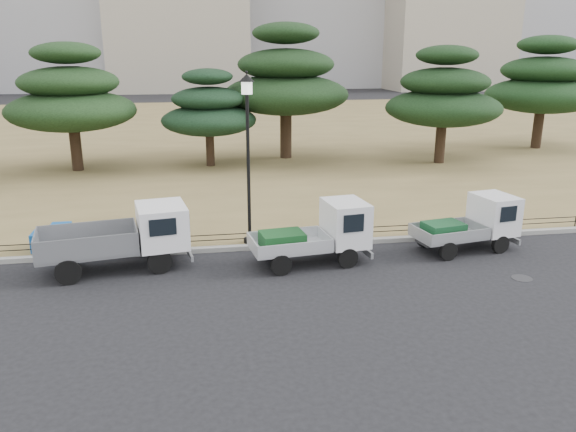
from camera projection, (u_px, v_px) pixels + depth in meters
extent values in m
plane|color=black|center=(299.00, 276.00, 16.73)|extent=(220.00, 220.00, 0.00)
cube|color=olive|center=(232.00, 132.00, 45.67)|extent=(120.00, 56.00, 0.15)
cube|color=gray|center=(285.00, 245.00, 19.16)|extent=(120.00, 0.25, 0.16)
cylinder|color=black|center=(160.00, 262.00, 16.84)|extent=(0.76, 0.27, 0.75)
cylinder|color=black|center=(154.00, 245.00, 18.31)|extent=(0.76, 0.27, 0.75)
cylinder|color=black|center=(68.00, 272.00, 16.04)|extent=(0.76, 0.27, 0.75)
cylinder|color=black|center=(70.00, 254.00, 17.51)|extent=(0.76, 0.27, 0.75)
cube|color=#2D2D30|center=(115.00, 252.00, 17.13)|extent=(4.26, 1.57, 0.13)
cube|color=slate|center=(87.00, 241.00, 16.78)|extent=(3.12, 2.09, 0.73)
cube|color=silver|center=(162.00, 225.00, 17.39)|extent=(1.73, 1.99, 1.28)
cylinder|color=black|center=(348.00, 258.00, 17.32)|extent=(0.66, 0.25, 0.64)
cylinder|color=black|center=(331.00, 243.00, 18.63)|extent=(0.66, 0.25, 0.64)
cylinder|color=black|center=(281.00, 265.00, 16.74)|extent=(0.66, 0.25, 0.64)
cylinder|color=black|center=(269.00, 250.00, 18.04)|extent=(0.66, 0.25, 0.64)
cube|color=#2D2D30|center=(309.00, 249.00, 17.65)|extent=(3.53, 1.23, 0.15)
cube|color=silver|center=(290.00, 242.00, 17.40)|extent=(2.55, 1.75, 0.43)
cube|color=silver|center=(345.00, 223.00, 17.77)|extent=(1.39, 1.72, 1.38)
cube|color=#154A1F|center=(282.00, 240.00, 17.30)|extent=(1.42, 1.11, 0.47)
cylinder|color=black|center=(500.00, 244.00, 18.59)|extent=(0.63, 0.27, 0.61)
cylinder|color=black|center=(475.00, 232.00, 19.80)|extent=(0.63, 0.27, 0.61)
cylinder|color=black|center=(448.00, 251.00, 17.94)|extent=(0.63, 0.27, 0.61)
cylinder|color=black|center=(425.00, 239.00, 19.15)|extent=(0.63, 0.27, 0.61)
cube|color=#2D2D30|center=(463.00, 237.00, 18.84)|extent=(3.35, 1.32, 0.14)
cube|color=#999B9F|center=(449.00, 231.00, 18.57)|extent=(2.47, 1.76, 0.41)
cube|color=silver|center=(494.00, 214.00, 19.00)|extent=(1.38, 1.68, 1.29)
cube|color=#154B26|center=(443.00, 229.00, 18.47)|extent=(1.38, 1.11, 0.45)
cylinder|color=black|center=(250.00, 240.00, 19.23)|extent=(0.43, 0.43, 0.15)
cylinder|color=black|center=(248.00, 169.00, 18.52)|extent=(0.12, 0.12, 4.83)
cylinder|color=white|center=(247.00, 88.00, 17.78)|extent=(0.39, 0.39, 0.39)
cone|color=black|center=(247.00, 78.00, 17.69)|extent=(0.50, 0.50, 0.24)
cylinder|color=black|center=(285.00, 236.00, 19.23)|extent=(38.00, 0.03, 0.03)
cylinder|color=black|center=(284.00, 231.00, 19.18)|extent=(38.00, 0.03, 0.03)
cylinder|color=black|center=(285.00, 236.00, 19.23)|extent=(0.04, 0.04, 0.40)
cube|color=#1558AA|center=(55.00, 240.00, 18.58)|extent=(1.33, 0.97, 0.62)
cube|color=#1558AA|center=(61.00, 228.00, 18.37)|extent=(0.62, 0.53, 0.26)
cylinder|color=#2D2D30|center=(522.00, 278.00, 16.59)|extent=(0.60, 0.60, 0.01)
cylinder|color=black|center=(76.00, 146.00, 30.50)|extent=(0.59, 0.59, 2.64)
ellipsoid|color=#193216|center=(72.00, 111.00, 29.96)|extent=(6.78, 6.78, 2.17)
ellipsoid|color=#193216|center=(69.00, 82.00, 29.54)|extent=(5.18, 5.18, 1.66)
ellipsoid|color=#193216|center=(66.00, 53.00, 29.12)|extent=(3.58, 3.58, 1.14)
cylinder|color=black|center=(210.00, 147.00, 31.80)|extent=(0.47, 0.47, 2.11)
ellipsoid|color=black|center=(209.00, 120.00, 31.37)|extent=(5.31, 5.31, 1.70)
ellipsoid|color=black|center=(208.00, 99.00, 31.03)|extent=(4.06, 4.06, 1.30)
ellipsoid|color=black|center=(207.00, 77.00, 30.70)|extent=(2.80, 2.80, 0.90)
cylinder|color=black|center=(286.00, 132.00, 34.09)|extent=(0.70, 0.70, 3.10)
ellipsoid|color=black|center=(286.00, 95.00, 33.46)|extent=(7.47, 7.47, 2.39)
ellipsoid|color=black|center=(286.00, 64.00, 32.96)|extent=(5.70, 5.70, 1.83)
ellipsoid|color=black|center=(286.00, 33.00, 32.47)|extent=(3.94, 3.94, 1.26)
cylinder|color=black|center=(440.00, 141.00, 32.61)|extent=(0.58, 0.58, 2.59)
ellipsoid|color=black|center=(443.00, 108.00, 32.08)|extent=(6.57, 6.57, 2.10)
ellipsoid|color=black|center=(445.00, 82.00, 31.67)|extent=(5.02, 5.02, 1.61)
ellipsoid|color=black|center=(447.00, 55.00, 31.26)|extent=(3.46, 3.46, 1.11)
cylinder|color=black|center=(538.00, 127.00, 37.59)|extent=(0.64, 0.64, 2.84)
ellipsoid|color=black|center=(542.00, 95.00, 37.01)|extent=(7.26, 7.26, 2.32)
ellipsoid|color=black|center=(545.00, 70.00, 36.55)|extent=(5.55, 5.55, 1.78)
ellipsoid|color=black|center=(548.00, 45.00, 36.10)|extent=(3.83, 3.83, 1.23)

